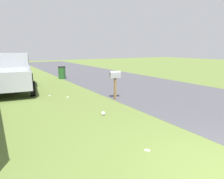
{
  "coord_description": "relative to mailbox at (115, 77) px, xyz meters",
  "views": [
    {
      "loc": [
        -1.59,
        3.55,
        2.34
      ],
      "look_at": [
        3.37,
        0.51,
        1.13
      ],
      "focal_mm": 31.42,
      "sensor_mm": 36.0,
      "label": 1
    }
  ],
  "objects": [
    {
      "name": "road_asphalt",
      "position": [
        0.04,
        -3.33,
        -1.07
      ],
      "size": [
        60.0,
        6.92,
        0.01
      ],
      "primitive_type": "cube",
      "color": "#47474C",
      "rests_on": "ground"
    },
    {
      "name": "mailbox",
      "position": [
        0.0,
        0.0,
        0.0
      ],
      "size": [
        0.32,
        0.53,
        1.35
      ],
      "rotation": [
        0.0,
        0.0,
        -0.26
      ],
      "color": "brown",
      "rests_on": "ground"
    },
    {
      "name": "pickup_truck",
      "position": [
        4.82,
        3.88,
        0.03
      ],
      "size": [
        5.55,
        2.84,
        2.09
      ],
      "rotation": [
        0.0,
        0.0,
        -0.14
      ],
      "color": "#93999E",
      "rests_on": "ground"
    },
    {
      "name": "trash_bin",
      "position": [
        7.7,
        0.11,
        -0.58
      ],
      "size": [
        0.57,
        0.57,
        0.98
      ],
      "color": "#1E4C1E",
      "rests_on": "ground"
    },
    {
      "name": "litter_wrapper_near_hydrant",
      "position": [
        2.37,
        2.45,
        -1.07
      ],
      "size": [
        0.14,
        0.11,
        0.01
      ],
      "primitive_type": "cube",
      "rotation": [
        0.0,
        0.0,
        2.92
      ],
      "color": "silver",
      "rests_on": "ground"
    },
    {
      "name": "litter_wrapper_midfield_a",
      "position": [
        1.6,
        1.76,
        -1.07
      ],
      "size": [
        0.14,
        0.14,
        0.01
      ],
      "primitive_type": "cube",
      "rotation": [
        0.0,
        0.0,
        2.36
      ],
      "color": "silver",
      "rests_on": "ground"
    },
    {
      "name": "litter_wrapper_far_scatter",
      "position": [
        -4.39,
        1.89,
        -1.07
      ],
      "size": [
        0.15,
        0.14,
        0.01
      ],
      "primitive_type": "cube",
      "rotation": [
        0.0,
        0.0,
        3.79
      ],
      "color": "silver",
      "rests_on": "ground"
    },
    {
      "name": "litter_bag_midfield_b",
      "position": [
        -1.68,
        1.57,
        -1.01
      ],
      "size": [
        0.14,
        0.14,
        0.14
      ],
      "primitive_type": "sphere",
      "color": "silver",
      "rests_on": "ground"
    }
  ]
}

